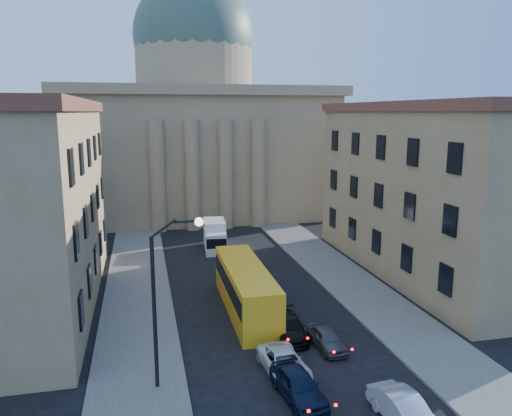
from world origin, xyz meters
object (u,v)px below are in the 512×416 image
(car_left_near, at_px, (298,385))
(city_bus, at_px, (246,287))
(car_right_near, at_px, (405,411))
(street_lamp, at_px, (165,289))
(box_truck, at_px, (215,236))

(car_left_near, xyz_separation_m, city_bus, (-0.23, 11.38, 1.02))
(car_left_near, relative_size, car_right_near, 1.01)
(car_left_near, bearing_deg, car_right_near, -43.92)
(car_right_near, relative_size, city_bus, 0.36)
(street_lamp, relative_size, city_bus, 0.76)
(car_left_near, distance_m, city_bus, 11.43)
(box_truck, bearing_deg, city_bus, -85.79)
(street_lamp, bearing_deg, box_truck, 76.26)
(car_left_near, distance_m, box_truck, 27.74)
(car_right_near, distance_m, box_truck, 31.06)
(street_lamp, distance_m, box_truck, 26.29)
(car_right_near, bearing_deg, city_bus, 99.77)
(car_left_near, bearing_deg, city_bus, 84.32)
(street_lamp, relative_size, car_left_near, 2.07)
(car_left_near, distance_m, car_right_near, 5.06)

